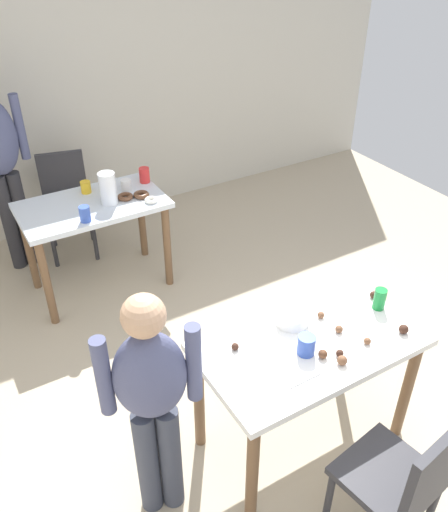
{
  "coord_description": "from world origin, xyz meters",
  "views": [
    {
      "loc": [
        -1.38,
        -1.45,
        2.6
      ],
      "look_at": [
        -0.09,
        0.73,
        0.9
      ],
      "focal_mm": 37.35,
      "sensor_mm": 36.0,
      "label": 1
    }
  ],
  "objects_px": {
    "dining_table_near": "(308,358)",
    "mixing_bowl": "(292,318)",
    "chair_near_table": "(405,479)",
    "person_girl_near": "(152,396)",
    "soda_can": "(380,299)",
    "dining_table_far": "(94,218)",
    "pitcher_far": "(108,189)",
    "chair_far_table": "(66,198)"
  },
  "relations": [
    {
      "from": "dining_table_far",
      "to": "chair_near_table",
      "type": "distance_m",
      "value": 2.73
    },
    {
      "from": "person_girl_near",
      "to": "mixing_bowl",
      "type": "distance_m",
      "value": 0.86
    },
    {
      "from": "dining_table_far",
      "to": "soda_can",
      "type": "xyz_separation_m",
      "value": [
        0.94,
        -1.97,
        0.19
      ]
    },
    {
      "from": "chair_near_table",
      "to": "mixing_bowl",
      "type": "distance_m",
      "value": 0.91
    },
    {
      "from": "dining_table_far",
      "to": "mixing_bowl",
      "type": "xyz_separation_m",
      "value": [
        0.47,
        -1.82,
        0.16
      ]
    },
    {
      "from": "chair_near_table",
      "to": "dining_table_far",
      "type": "bearing_deg",
      "value": 99.72
    },
    {
      "from": "chair_near_table",
      "to": "chair_far_table",
      "type": "xyz_separation_m",
      "value": [
        -0.49,
        3.35,
        0.0
      ]
    },
    {
      "from": "chair_near_table",
      "to": "person_girl_near",
      "type": "height_order",
      "value": "person_girl_near"
    },
    {
      "from": "chair_near_table",
      "to": "mixing_bowl",
      "type": "xyz_separation_m",
      "value": [
        0.01,
        0.86,
        0.29
      ]
    },
    {
      "from": "dining_table_near",
      "to": "dining_table_far",
      "type": "height_order",
      "value": "same"
    },
    {
      "from": "dining_table_far",
      "to": "mixing_bowl",
      "type": "distance_m",
      "value": 1.89
    },
    {
      "from": "person_girl_near",
      "to": "mixing_bowl",
      "type": "height_order",
      "value": "person_girl_near"
    },
    {
      "from": "chair_far_table",
      "to": "chair_near_table",
      "type": "bearing_deg",
      "value": -81.7
    },
    {
      "from": "dining_table_far",
      "to": "chair_far_table",
      "type": "relative_size",
      "value": 1.22
    },
    {
      "from": "person_girl_near",
      "to": "pitcher_far",
      "type": "height_order",
      "value": "person_girl_near"
    },
    {
      "from": "dining_table_near",
      "to": "soda_can",
      "type": "height_order",
      "value": "soda_can"
    },
    {
      "from": "dining_table_near",
      "to": "soda_can",
      "type": "bearing_deg",
      "value": 2.39
    },
    {
      "from": "dining_table_near",
      "to": "chair_near_table",
      "type": "distance_m",
      "value": 0.71
    },
    {
      "from": "chair_far_table",
      "to": "person_girl_near",
      "type": "bearing_deg",
      "value": -97.83
    },
    {
      "from": "dining_table_far",
      "to": "person_girl_near",
      "type": "bearing_deg",
      "value": -101.27
    },
    {
      "from": "dining_table_near",
      "to": "person_girl_near",
      "type": "distance_m",
      "value": 0.86
    },
    {
      "from": "chair_far_table",
      "to": "mixing_bowl",
      "type": "distance_m",
      "value": 2.55
    },
    {
      "from": "chair_near_table",
      "to": "soda_can",
      "type": "relative_size",
      "value": 7.13
    },
    {
      "from": "dining_table_near",
      "to": "person_girl_near",
      "type": "xyz_separation_m",
      "value": [
        -0.85,
        0.04,
        0.16
      ]
    },
    {
      "from": "dining_table_near",
      "to": "person_girl_near",
      "type": "bearing_deg",
      "value": 177.22
    },
    {
      "from": "dining_table_near",
      "to": "mixing_bowl",
      "type": "relative_size",
      "value": 6.53
    },
    {
      "from": "person_girl_near",
      "to": "mixing_bowl",
      "type": "relative_size",
      "value": 7.7
    },
    {
      "from": "pitcher_far",
      "to": "chair_near_table",
      "type": "bearing_deg",
      "value": -82.45
    },
    {
      "from": "mixing_bowl",
      "to": "soda_can",
      "type": "height_order",
      "value": "soda_can"
    },
    {
      "from": "dining_table_far",
      "to": "mixing_bowl",
      "type": "height_order",
      "value": "mixing_bowl"
    },
    {
      "from": "dining_table_near",
      "to": "mixing_bowl",
      "type": "distance_m",
      "value": 0.22
    },
    {
      "from": "dining_table_far",
      "to": "mixing_bowl",
      "type": "relative_size",
      "value": 6.07
    },
    {
      "from": "dining_table_near",
      "to": "person_girl_near",
      "type": "height_order",
      "value": "person_girl_near"
    },
    {
      "from": "mixing_bowl",
      "to": "pitcher_far",
      "type": "bearing_deg",
      "value": 101.38
    },
    {
      "from": "dining_table_far",
      "to": "pitcher_far",
      "type": "distance_m",
      "value": 0.28
    },
    {
      "from": "mixing_bowl",
      "to": "chair_far_table",
      "type": "bearing_deg",
      "value": 101.24
    },
    {
      "from": "mixing_bowl",
      "to": "soda_can",
      "type": "distance_m",
      "value": 0.5
    },
    {
      "from": "chair_far_table",
      "to": "dining_table_far",
      "type": "bearing_deg",
      "value": -87.53
    },
    {
      "from": "dining_table_near",
      "to": "soda_can",
      "type": "xyz_separation_m",
      "value": [
        0.48,
        0.02,
        0.18
      ]
    },
    {
      "from": "chair_near_table",
      "to": "pitcher_far",
      "type": "relative_size",
      "value": 3.62
    },
    {
      "from": "mixing_bowl",
      "to": "soda_can",
      "type": "relative_size",
      "value": 1.43
    },
    {
      "from": "person_girl_near",
      "to": "soda_can",
      "type": "distance_m",
      "value": 1.33
    }
  ]
}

